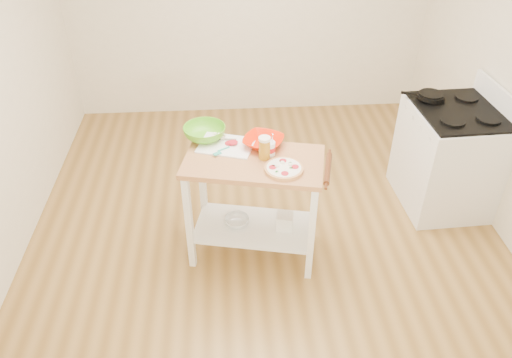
{
  "coord_description": "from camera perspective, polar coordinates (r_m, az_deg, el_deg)",
  "views": [
    {
      "loc": [
        -0.31,
        -3.24,
        2.89
      ],
      "look_at": [
        -0.1,
        -0.25,
        0.73
      ],
      "focal_mm": 35.0,
      "sensor_mm": 36.0,
      "label": 1
    }
  ],
  "objects": [
    {
      "name": "room_shell",
      "position": [
        3.61,
        1.25,
        10.46
      ],
      "size": [
        4.04,
        4.54,
        2.74
      ],
      "color": "olive",
      "rests_on": "ground"
    },
    {
      "name": "skillet",
      "position": [
        4.57,
        19.27,
        8.96
      ],
      "size": [
        0.35,
        0.23,
        0.03
      ],
      "rotation": [
        0.0,
        0.0,
        -0.35
      ],
      "color": "black",
      "rests_on": "gas_stove"
    },
    {
      "name": "cutting_board",
      "position": [
        3.77,
        -3.44,
        3.93
      ],
      "size": [
        0.47,
        0.41,
        0.04
      ],
      "rotation": [
        0.0,
        0.0,
        -0.3
      ],
      "color": "white",
      "rests_on": "prep_island"
    },
    {
      "name": "orange_bowl",
      "position": [
        3.74,
        0.85,
        4.27
      ],
      "size": [
        0.39,
        0.39,
        0.07
      ],
      "primitive_type": "imported",
      "rotation": [
        0.0,
        0.0,
        -0.48
      ],
      "color": "#ED2201",
      "rests_on": "prep_island"
    },
    {
      "name": "prep_island",
      "position": [
        3.76,
        -0.25,
        -1.08
      ],
      "size": [
        1.1,
        0.75,
        0.9
      ],
      "rotation": [
        0.0,
        0.0,
        -0.21
      ],
      "color": "#B07748",
      "rests_on": "ground"
    },
    {
      "name": "spatula",
      "position": [
        3.68,
        -4.06,
        3.2
      ],
      "size": [
        0.13,
        0.12,
        0.01
      ],
      "rotation": [
        0.0,
        0.0,
        0.55
      ],
      "color": "teal",
      "rests_on": "cutting_board"
    },
    {
      "name": "shelf_glass_bowl",
      "position": [
        4.0,
        -2.21,
        -4.83
      ],
      "size": [
        0.24,
        0.24,
        0.06
      ],
      "primitive_type": "imported",
      "rotation": [
        0.0,
        0.0,
        -0.28
      ],
      "color": "silver",
      "rests_on": "prep_island"
    },
    {
      "name": "yogurt_tub",
      "position": [
        3.63,
        1.54,
        3.52
      ],
      "size": [
        0.09,
        0.09,
        0.19
      ],
      "color": "white",
      "rests_on": "prep_island"
    },
    {
      "name": "gas_stove",
      "position": [
        4.73,
        21.04,
        2.38
      ],
      "size": [
        0.73,
        0.84,
        1.11
      ],
      "rotation": [
        0.0,
        0.0,
        0.04
      ],
      "color": "white",
      "rests_on": "ground"
    },
    {
      "name": "beer_pint",
      "position": [
        3.57,
        0.97,
        3.59
      ],
      "size": [
        0.09,
        0.09,
        0.17
      ],
      "color": "#AC7518",
      "rests_on": "prep_island"
    },
    {
      "name": "green_bowl",
      "position": [
        3.85,
        -5.9,
        5.3
      ],
      "size": [
        0.44,
        0.44,
        0.1
      ],
      "primitive_type": "imported",
      "rotation": [
        0.0,
        0.0,
        -0.5
      ],
      "color": "#56AF1E",
      "rests_on": "prep_island"
    },
    {
      "name": "pizza",
      "position": [
        3.49,
        3.2,
        1.22
      ],
      "size": [
        0.28,
        0.28,
        0.04
      ],
      "rotation": [
        0.0,
        0.0,
        -0.29
      ],
      "color": "tan",
      "rests_on": "prep_island"
    },
    {
      "name": "rolling_pin",
      "position": [
        3.51,
        8.21,
        1.16
      ],
      "size": [
        0.13,
        0.36,
        0.04
      ],
      "primitive_type": "cylinder",
      "rotation": [
        1.57,
        0.0,
        -0.25
      ],
      "color": "#542913",
      "rests_on": "prep_island"
    },
    {
      "name": "knife",
      "position": [
        3.82,
        -4.88,
        4.52
      ],
      "size": [
        0.27,
        0.04,
        0.01
      ],
      "rotation": [
        0.0,
        0.0,
        -0.13
      ],
      "color": "silver",
      "rests_on": "cutting_board"
    },
    {
      "name": "shelf_bin",
      "position": [
        3.95,
        3.31,
        -4.84
      ],
      "size": [
        0.15,
        0.15,
        0.13
      ],
      "primitive_type": "cube",
      "rotation": [
        0.0,
        0.0,
        -0.21
      ],
      "color": "white",
      "rests_on": "prep_island"
    }
  ]
}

